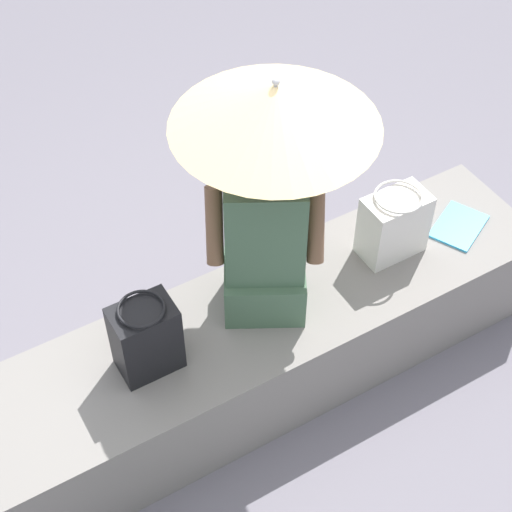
% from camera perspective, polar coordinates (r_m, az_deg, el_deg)
% --- Properties ---
extents(ground_plane, '(14.00, 14.00, 0.00)m').
position_cam_1_polar(ground_plane, '(3.91, -0.53, -8.93)').
color(ground_plane, slate).
extents(stone_bench, '(2.91, 0.64, 0.50)m').
position_cam_1_polar(stone_bench, '(3.71, -0.56, -6.79)').
color(stone_bench, gray).
rests_on(stone_bench, ground).
extents(person_seated, '(0.51, 0.41, 0.90)m').
position_cam_1_polar(person_seated, '(3.28, 0.63, 1.01)').
color(person_seated, '#47664C').
rests_on(person_seated, stone_bench).
extents(parasol, '(0.79, 0.79, 1.11)m').
position_cam_1_polar(parasol, '(2.94, 1.37, 10.43)').
color(parasol, '#B7B7BC').
rests_on(parasol, stone_bench).
extents(handbag_black, '(0.25, 0.19, 0.36)m').
position_cam_1_polar(handbag_black, '(3.26, -7.74, -5.63)').
color(handbag_black, black).
rests_on(handbag_black, stone_bench).
extents(tote_bag_canvas, '(0.29, 0.22, 0.34)m').
position_cam_1_polar(tote_bag_canvas, '(3.71, 9.61, 2.20)').
color(tote_bag_canvas, silver).
rests_on(tote_bag_canvas, stone_bench).
extents(magazine, '(0.34, 0.30, 0.01)m').
position_cam_1_polar(magazine, '(3.99, 14.00, 2.05)').
color(magazine, '#339ED1').
rests_on(magazine, stone_bench).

